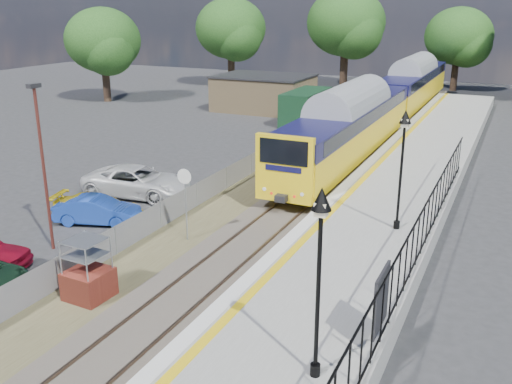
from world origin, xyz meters
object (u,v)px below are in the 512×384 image
Objects in this scene: speed_sign at (185,192)px; car_white at (137,181)px; brick_plinth at (88,270)px; carpark_lamp at (42,157)px; car_blue at (97,210)px; victorian_lamp_south at (320,241)px; car_yellow at (99,208)px; victorian_lamp_north at (403,142)px; train at (388,100)px.

speed_sign reaches higher than car_white.
carpark_lamp is at bearing 147.63° from brick_plinth.
car_white is (-4.90, 9.32, -0.27)m from brick_plinth.
victorian_lamp_south is at bearing -138.27° from car_blue.
brick_plinth reaches higher than car_blue.
car_blue is 0.41m from car_yellow.
speed_sign is at bearing 33.32° from carpark_lamp.
victorian_lamp_north is 1.25× the size of car_blue.
carpark_lamp reaches higher than car_blue.
car_white is at bearing 143.18° from speed_sign.
carpark_lamp is at bearing -146.89° from speed_sign.
car_blue is (-4.54, 0.04, -1.49)m from speed_sign.
speed_sign reaches higher than car_blue.
brick_plinth is at bearing -32.37° from carpark_lamp.
car_white is (-0.50, 3.53, 0.16)m from car_yellow.
car_blue is at bearing 127.54° from brick_plinth.
train reaches higher than car_white.
carpark_lamp is at bearing -104.05° from train.
car_white is (-13.27, 11.23, -3.56)m from victorian_lamp_south.
speed_sign is (-2.50, -24.55, -0.24)m from train.
car_yellow is (-4.40, 5.78, -0.42)m from brick_plinth.
train reaches higher than speed_sign.
car_yellow is (-7.27, -24.17, -1.76)m from train.
carpark_lamp reaches higher than speed_sign.
brick_plinth is 5.45m from carpark_lamp.
victorian_lamp_north is (-0.20, 10.00, 0.00)m from victorian_lamp_south.
victorian_lamp_north reaches higher than brick_plinth.
brick_plinth is 6.87m from car_blue.
car_blue is at bearing -167.92° from victorian_lamp_north.
brick_plinth is (-8.36, 1.92, -3.29)m from victorian_lamp_south.
carpark_lamp is (-4.36, -2.87, 1.60)m from speed_sign.
victorian_lamp_south reaches higher than train.
train is 6.36× the size of carpark_lamp.
car_blue is at bearing -106.03° from train.
victorian_lamp_north is 13.15m from car_blue.
victorian_lamp_north reaches higher than car_blue.
train is 7.64× the size of car_white.
train is 24.68m from speed_sign.
train is 13.42× the size of speed_sign.
car_blue is at bearing 179.33° from speed_sign.
brick_plinth is 0.69× the size of speed_sign.
brick_plinth is at bearing 167.08° from victorian_lamp_south.
speed_sign is (-7.80, -2.68, -2.20)m from victorian_lamp_north.
speed_sign is 4.78m from car_blue.
car_blue is (-4.18, 5.44, -0.40)m from brick_plinth.
speed_sign is (-8.00, 7.32, -2.20)m from victorian_lamp_south.
train is 11.05× the size of car_blue.
car_yellow is 3.57m from car_white.
victorian_lamp_south is 1.00× the size of victorian_lamp_north.
speed_sign is 0.57× the size of car_white.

